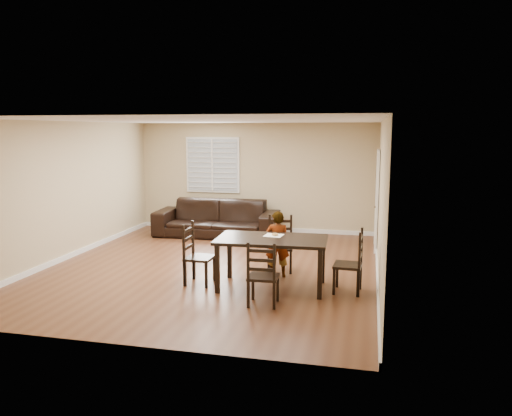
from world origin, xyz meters
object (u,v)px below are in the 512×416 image
(chair_right, at_px, (356,264))
(chair_far, at_px, (262,278))
(donut, at_px, (275,234))
(chair_left, at_px, (193,256))
(sofa, at_px, (217,218))
(dining_table, at_px, (272,243))
(child, at_px, (277,244))
(chair_near, at_px, (280,245))

(chair_right, bearing_deg, chair_far, -50.01)
(donut, bearing_deg, chair_left, -169.58)
(donut, distance_m, sofa, 4.03)
(dining_table, distance_m, child, 0.65)
(chair_far, relative_size, chair_right, 0.96)
(dining_table, distance_m, chair_far, 0.96)
(chair_right, height_order, child, child)
(chair_right, distance_m, child, 1.48)
(donut, bearing_deg, dining_table, -93.85)
(chair_near, relative_size, donut, 9.22)
(chair_far, height_order, donut, chair_far)
(dining_table, distance_m, donut, 0.23)
(child, bearing_deg, chair_left, 18.19)
(chair_left, relative_size, sofa, 0.35)
(chair_right, distance_m, donut, 1.38)
(dining_table, height_order, chair_near, chair_near)
(chair_far, height_order, sofa, chair_far)
(chair_left, bearing_deg, dining_table, -86.23)
(chair_far, bearing_deg, donut, -90.84)
(chair_left, distance_m, child, 1.47)
(child, bearing_deg, chair_right, 146.93)
(chair_left, height_order, sofa, chair_left)
(chair_far, height_order, chair_left, chair_left)
(dining_table, height_order, chair_far, chair_far)
(child, height_order, sofa, child)
(chair_near, distance_m, chair_far, 2.03)
(chair_far, bearing_deg, chair_right, -145.41)
(chair_left, bearing_deg, chair_near, -45.99)
(chair_right, distance_m, sofa, 4.93)
(chair_far, distance_m, child, 1.56)
(chair_left, relative_size, child, 0.88)
(chair_far, height_order, child, child)
(donut, bearing_deg, chair_far, -88.67)
(chair_far, height_order, chair_right, chair_right)
(sofa, bearing_deg, chair_right, -48.56)
(chair_near, bearing_deg, donut, -94.15)
(chair_right, relative_size, child, 0.87)
(child, xyz_separation_m, sofa, (-2.03, 2.99, -0.15))
(chair_near, bearing_deg, chair_left, -146.52)
(child, distance_m, donut, 0.51)
(dining_table, relative_size, chair_right, 1.78)
(dining_table, relative_size, child, 1.55)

